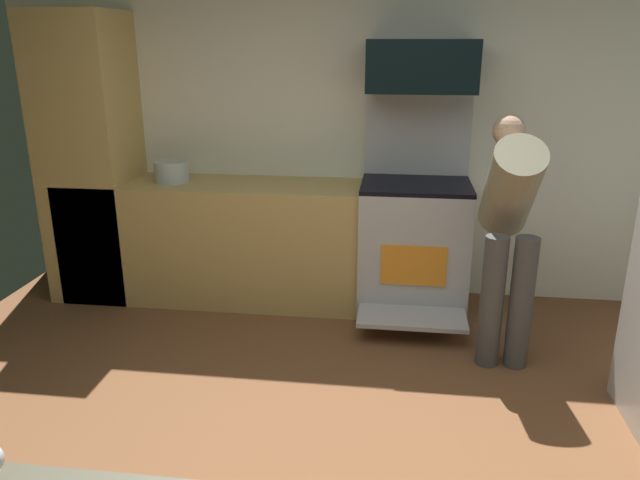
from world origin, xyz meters
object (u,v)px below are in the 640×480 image
(oven_range, at_px, (413,241))
(stock_pot, at_px, (172,171))
(microwave, at_px, (422,66))
(person_cook, at_px, (509,221))

(oven_range, xyz_separation_m, stock_pot, (-1.79, 0.01, 0.46))
(oven_range, height_order, stock_pot, oven_range)
(microwave, relative_size, person_cook, 0.51)
(microwave, height_order, stock_pot, microwave)
(microwave, bearing_deg, stock_pot, -177.44)
(microwave, relative_size, stock_pot, 2.91)
(stock_pot, bearing_deg, person_cook, -15.18)
(microwave, bearing_deg, person_cook, -52.71)
(oven_range, distance_m, person_cook, 0.90)
(person_cook, distance_m, stock_pot, 2.41)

